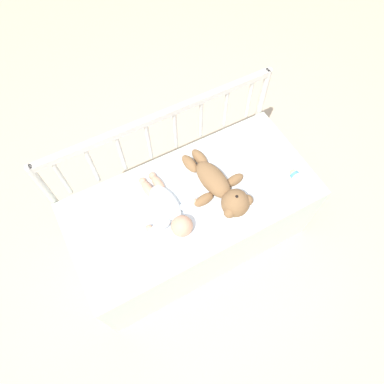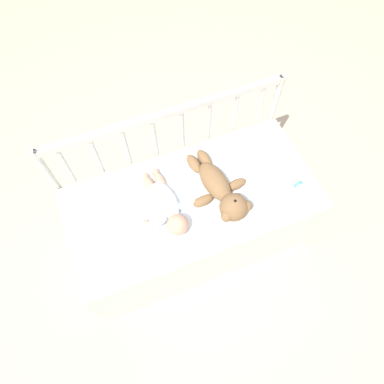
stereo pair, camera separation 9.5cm
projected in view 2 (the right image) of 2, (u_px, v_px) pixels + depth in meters
The scene contains 7 objects.
ground_plane at pixel (192, 236), 2.28m from camera, with size 12.00×12.00×0.00m, color #C6B293.
crib_mattress at pixel (192, 219), 2.04m from camera, with size 1.33×0.64×0.54m.
crib_rail at pixel (169, 142), 1.89m from camera, with size 1.33×0.04×0.86m.
blanket at pixel (191, 195), 1.81m from camera, with size 0.84×0.56×0.01m.
teddy_bear at pixel (221, 191), 1.76m from camera, with size 0.32×0.49×0.15m.
baby at pixel (167, 206), 1.74m from camera, with size 0.32×0.42×0.11m.
baby_bottle at pixel (302, 191), 1.80m from camera, with size 0.05×0.15×0.05m.
Camera 2 is at (-0.31, -0.77, 2.15)m, focal length 32.00 mm.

